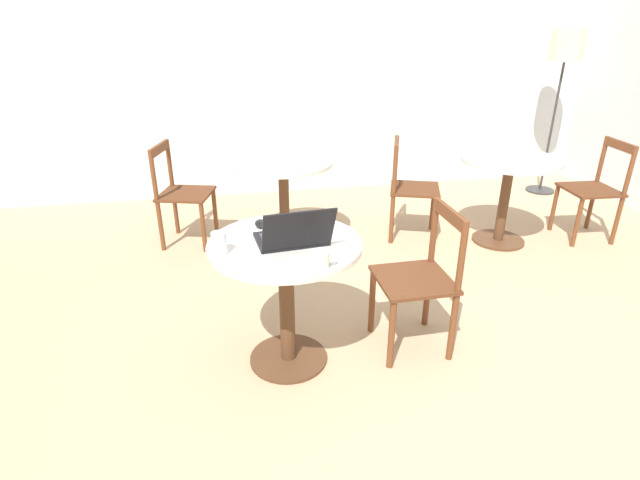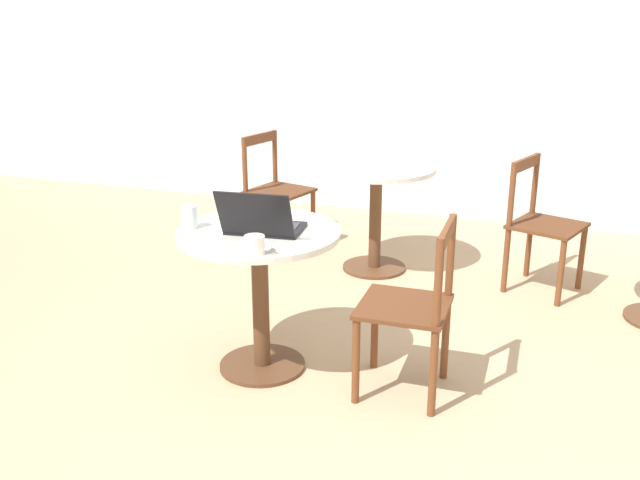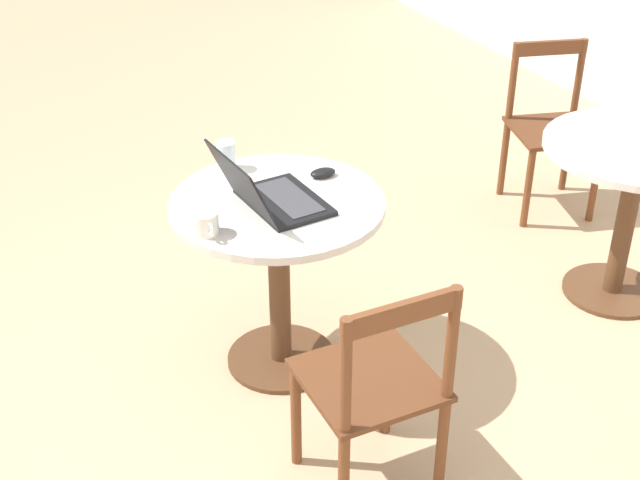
{
  "view_description": "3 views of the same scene",
  "coord_description": "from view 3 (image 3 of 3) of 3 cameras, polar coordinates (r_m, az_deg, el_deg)",
  "views": [
    {
      "loc": [
        -0.74,
        -1.94,
        1.75
      ],
      "look_at": [
        -0.26,
        0.49,
        0.63
      ],
      "focal_mm": 28.0,
      "sensor_mm": 36.0,
      "label": 1
    },
    {
      "loc": [
        0.82,
        -2.61,
        1.75
      ],
      "look_at": [
        -0.2,
        0.38,
        0.68
      ],
      "focal_mm": 40.0,
      "sensor_mm": 36.0,
      "label": 2
    },
    {
      "loc": [
        2.12,
        -0.74,
        2.22
      ],
      "look_at": [
        -0.23,
        0.36,
        0.67
      ],
      "focal_mm": 50.0,
      "sensor_mm": 36.0,
      "label": 3
    }
  ],
  "objects": [
    {
      "name": "mouse",
      "position": [
        3.33,
        0.19,
        4.32
      ],
      "size": [
        0.06,
        0.1,
        0.03
      ],
      "color": "black",
      "rests_on": "cafe_table_near"
    },
    {
      "name": "cafe_table_far",
      "position": [
        3.89,
        19.42,
        3.51
      ],
      "size": [
        0.78,
        0.78,
        0.72
      ],
      "color": "#51331E",
      "rests_on": "ground_plane"
    },
    {
      "name": "laptop",
      "position": [
        3.11,
        -3.19,
        2.88
      ],
      "size": [
        0.38,
        0.37,
        0.23
      ],
      "color": "black",
      "rests_on": "cafe_table_near"
    },
    {
      "name": "ground_plane",
      "position": [
        3.16,
        -4.25,
        -13.99
      ],
      "size": [
        16.0,
        16.0,
        0.0
      ],
      "primitive_type": "plane",
      "color": "tan"
    },
    {
      "name": "chair_far_left",
      "position": [
        4.62,
        14.54,
        6.94
      ],
      "size": [
        0.49,
        0.49,
        0.83
      ],
      "color": "brown",
      "rests_on": "ground_plane"
    },
    {
      "name": "cafe_table_near",
      "position": [
        3.26,
        -2.69,
        -0.11
      ],
      "size": [
        0.78,
        0.78,
        0.72
      ],
      "color": "#51331E",
      "rests_on": "ground_plane"
    },
    {
      "name": "chair_near_right",
      "position": [
        2.78,
        3.55,
        -9.47
      ],
      "size": [
        0.4,
        0.4,
        0.83
      ],
      "color": "brown",
      "rests_on": "ground_plane"
    },
    {
      "name": "drinking_glass",
      "position": [
        3.39,
        -6.02,
        5.41
      ],
      "size": [
        0.07,
        0.07,
        0.11
      ],
      "color": "silver",
      "rests_on": "cafe_table_near"
    },
    {
      "name": "mug",
      "position": [
        2.97,
        -7.25,
        1.07
      ],
      "size": [
        0.12,
        0.09,
        0.08
      ],
      "color": "silver",
      "rests_on": "cafe_table_near"
    }
  ]
}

